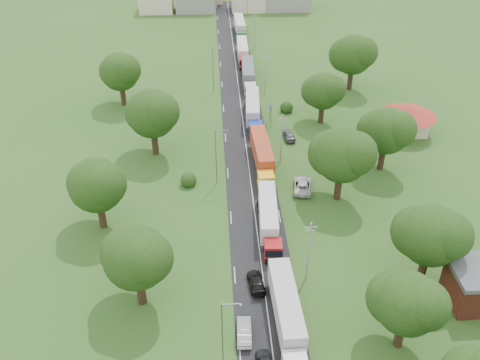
{
  "coord_description": "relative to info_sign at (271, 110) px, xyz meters",
  "views": [
    {
      "loc": [
        -5.71,
        -56.15,
        48.57
      ],
      "look_at": [
        -1.95,
        11.44,
        3.0
      ],
      "focal_mm": 40.0,
      "sensor_mm": 36.0,
      "label": 1
    }
  ],
  "objects": [
    {
      "name": "tree_10",
      "position": [
        -20.21,
        -44.84,
        4.22
      ],
      "size": [
        8.8,
        8.8,
        11.07
      ],
      "color": "#382616",
      "rests_on": "ground"
    },
    {
      "name": "road",
      "position": [
        -5.2,
        -15.0,
        -3.0
      ],
      "size": [
        8.0,
        200.0,
        0.04
      ],
      "primitive_type": "cube",
      "color": "black",
      "rests_on": "ground"
    },
    {
      "name": "tree_5",
      "position": [
        16.79,
        -16.84,
        4.22
      ],
      "size": [
        8.8,
        8.8,
        11.07
      ],
      "color": "#382616",
      "rests_on": "ground"
    },
    {
      "name": "tree_6",
      "position": [
        9.79,
        0.14,
        3.59
      ],
      "size": [
        8.0,
        8.0,
        10.1
      ],
      "color": "#382616",
      "rests_on": "ground"
    },
    {
      "name": "pole_3",
      "position": [
        0.3,
        14.0,
        1.68
      ],
      "size": [
        1.6,
        0.24,
        9.0
      ],
      "color": "gray",
      "rests_on": "ground"
    },
    {
      "name": "car_lane_mid",
      "position": [
        -8.2,
        -50.82,
        -2.25
      ],
      "size": [
        1.76,
        4.6,
        1.5
      ],
      "primitive_type": "imported",
      "rotation": [
        0.0,
        0.0,
        3.1
      ],
      "color": "#AFB0B8",
      "rests_on": "ground"
    },
    {
      "name": "car_lane_rear",
      "position": [
        -6.2,
        -43.09,
        -2.32
      ],
      "size": [
        2.34,
        4.84,
        1.36
      ],
      "primitive_type": "imported",
      "rotation": [
        0.0,
        0.0,
        3.24
      ],
      "color": "black",
      "rests_on": "ground"
    },
    {
      "name": "lamp_1",
      "position": [
        -10.55,
        -20.0,
        2.55
      ],
      "size": [
        2.03,
        0.22,
        10.0
      ],
      "color": "slate",
      "rests_on": "ground"
    },
    {
      "name": "tree_7",
      "position": [
        18.79,
        15.17,
        4.85
      ],
      "size": [
        9.6,
        9.6,
        12.05
      ],
      "color": "#382616",
      "rests_on": "ground"
    },
    {
      "name": "truck_3",
      "position": [
        -3.27,
        1.56,
        -0.82
      ],
      "size": [
        3.28,
        14.87,
        4.11
      ],
      "color": "#19339B",
      "rests_on": "ground"
    },
    {
      "name": "car_verge_far",
      "position": [
        2.8,
        -5.97,
        -2.22
      ],
      "size": [
        2.23,
        4.72,
        1.56
      ],
      "primitive_type": "imported",
      "rotation": [
        0.0,
        0.0,
        3.23
      ],
      "color": "#53545A",
      "rests_on": "ground"
    },
    {
      "name": "truck_4",
      "position": [
        -2.96,
        19.09,
        -0.86
      ],
      "size": [
        2.92,
        14.57,
        4.03
      ],
      "color": "silver",
      "rests_on": "ground"
    },
    {
      "name": "pole_2",
      "position": [
        0.3,
        -14.0,
        1.68
      ],
      "size": [
        1.6,
        0.24,
        9.0
      ],
      "color": "gray",
      "rests_on": "ground"
    },
    {
      "name": "tree_3",
      "position": [
        14.79,
        -42.84,
        4.22
      ],
      "size": [
        8.8,
        8.8,
        11.07
      ],
      "color": "#382616",
      "rests_on": "ground"
    },
    {
      "name": "info_sign",
      "position": [
        0.0,
        0.0,
        0.0
      ],
      "size": [
        0.12,
        3.1,
        4.1
      ],
      "color": "slate",
      "rests_on": "ground"
    },
    {
      "name": "truck_0",
      "position": [
        -3.28,
        -49.95,
        -0.76
      ],
      "size": [
        2.99,
        15.28,
        4.23
      ],
      "color": "#BBBBBB",
      "rests_on": "ground"
    },
    {
      "name": "truck_5",
      "position": [
        -3.3,
        33.77,
        -0.96
      ],
      "size": [
        2.54,
        13.91,
        3.86
      ],
      "color": "red",
      "rests_on": "ground"
    },
    {
      "name": "pole_4",
      "position": [
        0.3,
        42.0,
        1.68
      ],
      "size": [
        1.6,
        0.24,
        9.0
      ],
      "color": "gray",
      "rests_on": "ground"
    },
    {
      "name": "lamp_2",
      "position": [
        -10.55,
        15.0,
        2.55
      ],
      "size": [
        2.03,
        0.22,
        10.0
      ],
      "color": "slate",
      "rests_on": "ground"
    },
    {
      "name": "truck_2",
      "position": [
        -2.97,
        -15.4,
        -0.76
      ],
      "size": [
        3.16,
        15.28,
        4.22
      ],
      "color": "yellow",
      "rests_on": "ground"
    },
    {
      "name": "pole_1",
      "position": [
        0.3,
        -42.0,
        1.68
      ],
      "size": [
        1.6,
        0.24,
        9.0
      ],
      "color": "gray",
      "rests_on": "ground"
    },
    {
      "name": "lamp_0",
      "position": [
        -10.55,
        -55.0,
        2.55
      ],
      "size": [
        2.03,
        0.22,
        10.0
      ],
      "color": "slate",
      "rests_on": "ground"
    },
    {
      "name": "truck_1",
      "position": [
        -3.58,
        -32.05,
        -0.91
      ],
      "size": [
        3.07,
        14.24,
        3.93
      ],
      "color": "maroon",
      "rests_on": "ground"
    },
    {
      "name": "house_cream",
      "position": [
        24.8,
        -5.0,
        0.64
      ],
      "size": [
        10.08,
        10.08,
        5.8
      ],
      "color": "beige",
      "rests_on": "ground"
    },
    {
      "name": "tree_4",
      "position": [
        7.79,
        -24.83,
        4.85
      ],
      "size": [
        9.6,
        9.6,
        12.05
      ],
      "color": "#382616",
      "rests_on": "ground"
    },
    {
      "name": "ground",
      "position": [
        -5.2,
        -35.0,
        -3.0
      ],
      "size": [
        260.0,
        260.0,
        0.0
      ],
      "primitive_type": "plane",
      "color": "#27501A",
      "rests_on": "ground"
    },
    {
      "name": "tree_11",
      "position": [
        -27.21,
        -29.84,
        4.22
      ],
      "size": [
        8.8,
        8.8,
        11.07
      ],
      "color": "#382616",
      "rests_on": "ground"
    },
    {
      "name": "tree_12",
      "position": [
        -21.21,
        -9.83,
        4.85
      ],
      "size": [
        9.6,
        9.6,
        12.05
      ],
      "color": "#382616",
      "rests_on": "ground"
    },
    {
      "name": "tree_2",
      "position": [
        8.79,
        -52.86,
        3.59
      ],
      "size": [
        8.0,
        8.0,
        10.1
      ],
      "color": "#382616",
      "rests_on": "ground"
    },
    {
      "name": "truck_6",
      "position": [
        -2.97,
        52.33,
        -0.93
      ],
      "size": [
        2.7,
        14.09,
        3.9
      ],
      "color": "#225B29",
      "rests_on": "ground"
    },
    {
      "name": "tree_13",
      "position": [
        -29.21,
        10.16,
        4.22
      ],
      "size": [
        8.8,
        8.8,
        11.07
      ],
      "color": "#382616",
      "rests_on": "ground"
    },
    {
      "name": "car_verge_near",
      "position": [
        2.8,
        -22.35,
        -2.18
      ],
      "size": [
        3.67,
        6.3,
        1.65
      ],
      "primitive_type": "imported",
      "rotation": [
        0.0,
        0.0,
        2.98
      ],
      "color": "beige",
      "rests_on": "ground"
    }
  ]
}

